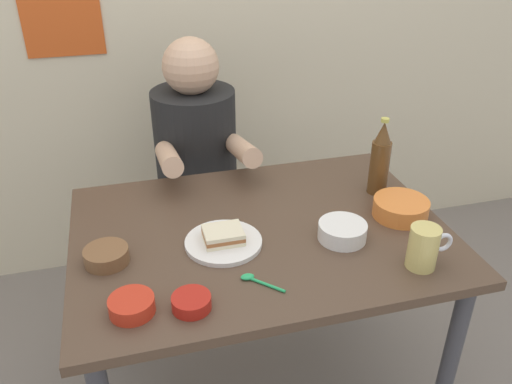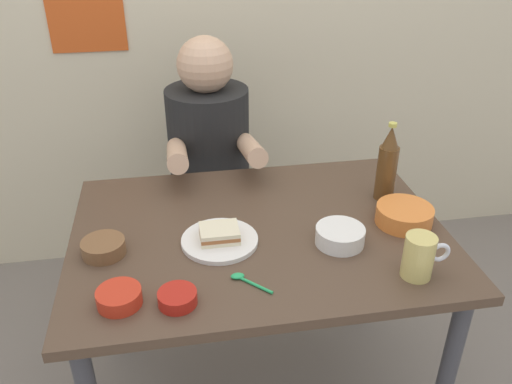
{
  "view_description": "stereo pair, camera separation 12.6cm",
  "coord_description": "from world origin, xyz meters",
  "px_view_note": "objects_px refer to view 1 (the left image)",
  "views": [
    {
      "loc": [
        -0.35,
        -1.25,
        1.6
      ],
      "look_at": [
        0.0,
        0.05,
        0.84
      ],
      "focal_mm": 36.77,
      "sensor_mm": 36.0,
      "label": 1
    },
    {
      "loc": [
        -0.23,
        -1.28,
        1.6
      ],
      "look_at": [
        0.0,
        0.05,
        0.84
      ],
      "focal_mm": 36.77,
      "sensor_mm": 36.0,
      "label": 2
    }
  ],
  "objects_px": {
    "plate_orange": "(223,242)",
    "person_seated": "(196,143)",
    "beer_bottle": "(380,160)",
    "stool": "(201,230)",
    "sandwich": "(223,235)",
    "condiment_bowl_brown": "(106,255)",
    "beer_mug": "(424,247)",
    "dining_table": "(260,255)"
  },
  "relations": [
    {
      "from": "beer_mug",
      "to": "person_seated",
      "type": "bearing_deg",
      "value": 117.01
    },
    {
      "from": "beer_mug",
      "to": "sandwich",
      "type": "bearing_deg",
      "value": 154.49
    },
    {
      "from": "beer_mug",
      "to": "condiment_bowl_brown",
      "type": "xyz_separation_m",
      "value": [
        -0.81,
        0.23,
        -0.04
      ]
    },
    {
      "from": "person_seated",
      "to": "beer_mug",
      "type": "relative_size",
      "value": 5.71
    },
    {
      "from": "dining_table",
      "to": "beer_mug",
      "type": "relative_size",
      "value": 8.73
    },
    {
      "from": "condiment_bowl_brown",
      "to": "dining_table",
      "type": "bearing_deg",
      "value": 6.08
    },
    {
      "from": "beer_bottle",
      "to": "stool",
      "type": "bearing_deg",
      "value": 135.9
    },
    {
      "from": "plate_orange",
      "to": "dining_table",
      "type": "bearing_deg",
      "value": 21.49
    },
    {
      "from": "beer_mug",
      "to": "stool",
      "type": "bearing_deg",
      "value": 116.73
    },
    {
      "from": "person_seated",
      "to": "beer_bottle",
      "type": "relative_size",
      "value": 2.75
    },
    {
      "from": "plate_orange",
      "to": "condiment_bowl_brown",
      "type": "distance_m",
      "value": 0.32
    },
    {
      "from": "sandwich",
      "to": "plate_orange",
      "type": "bearing_deg",
      "value": -90.0
    },
    {
      "from": "dining_table",
      "to": "plate_orange",
      "type": "distance_m",
      "value": 0.17
    },
    {
      "from": "sandwich",
      "to": "person_seated",
      "type": "bearing_deg",
      "value": 87.32
    },
    {
      "from": "plate_orange",
      "to": "beer_bottle",
      "type": "xyz_separation_m",
      "value": [
        0.56,
        0.17,
        0.11
      ]
    },
    {
      "from": "dining_table",
      "to": "stool",
      "type": "relative_size",
      "value": 2.44
    },
    {
      "from": "dining_table",
      "to": "person_seated",
      "type": "height_order",
      "value": "person_seated"
    },
    {
      "from": "plate_orange",
      "to": "condiment_bowl_brown",
      "type": "relative_size",
      "value": 1.83
    },
    {
      "from": "sandwich",
      "to": "beer_bottle",
      "type": "xyz_separation_m",
      "value": [
        0.56,
        0.17,
        0.09
      ]
    },
    {
      "from": "plate_orange",
      "to": "condiment_bowl_brown",
      "type": "bearing_deg",
      "value": 179.84
    },
    {
      "from": "stool",
      "to": "plate_orange",
      "type": "relative_size",
      "value": 2.05
    },
    {
      "from": "dining_table",
      "to": "beer_mug",
      "type": "bearing_deg",
      "value": -37.45
    },
    {
      "from": "dining_table",
      "to": "beer_bottle",
      "type": "xyz_separation_m",
      "value": [
        0.44,
        0.12,
        0.21
      ]
    },
    {
      "from": "sandwich",
      "to": "beer_mug",
      "type": "bearing_deg",
      "value": -25.51
    },
    {
      "from": "plate_orange",
      "to": "person_seated",
      "type": "bearing_deg",
      "value": 87.32
    },
    {
      "from": "dining_table",
      "to": "sandwich",
      "type": "relative_size",
      "value": 10.0
    },
    {
      "from": "sandwich",
      "to": "condiment_bowl_brown",
      "type": "height_order",
      "value": "sandwich"
    },
    {
      "from": "sandwich",
      "to": "condiment_bowl_brown",
      "type": "distance_m",
      "value": 0.32
    },
    {
      "from": "stool",
      "to": "beer_mug",
      "type": "xyz_separation_m",
      "value": [
        0.46,
        -0.91,
        0.45
      ]
    },
    {
      "from": "sandwich",
      "to": "beer_bottle",
      "type": "bearing_deg",
      "value": 16.66
    },
    {
      "from": "beer_bottle",
      "to": "condiment_bowl_brown",
      "type": "xyz_separation_m",
      "value": [
        -0.88,
        -0.17,
        -0.1
      ]
    },
    {
      "from": "beer_mug",
      "to": "plate_orange",
      "type": "bearing_deg",
      "value": 154.49
    },
    {
      "from": "person_seated",
      "to": "condiment_bowl_brown",
      "type": "relative_size",
      "value": 6.0
    },
    {
      "from": "person_seated",
      "to": "beer_mug",
      "type": "bearing_deg",
      "value": -62.99
    },
    {
      "from": "condiment_bowl_brown",
      "to": "stool",
      "type": "bearing_deg",
      "value": 62.5
    },
    {
      "from": "beer_mug",
      "to": "condiment_bowl_brown",
      "type": "distance_m",
      "value": 0.85
    },
    {
      "from": "person_seated",
      "to": "beer_bottle",
      "type": "distance_m",
      "value": 0.73
    },
    {
      "from": "stool",
      "to": "beer_bottle",
      "type": "xyz_separation_m",
      "value": [
        0.53,
        -0.51,
        0.51
      ]
    },
    {
      "from": "stool",
      "to": "sandwich",
      "type": "bearing_deg",
      "value": -92.64
    },
    {
      "from": "condiment_bowl_brown",
      "to": "beer_mug",
      "type": "bearing_deg",
      "value": -16.14
    },
    {
      "from": "stool",
      "to": "person_seated",
      "type": "height_order",
      "value": "person_seated"
    },
    {
      "from": "plate_orange",
      "to": "beer_bottle",
      "type": "bearing_deg",
      "value": 16.66
    }
  ]
}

